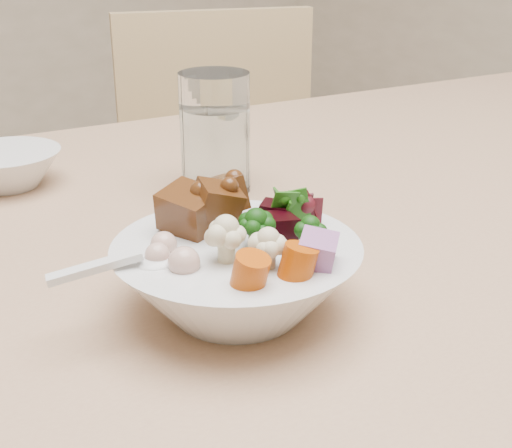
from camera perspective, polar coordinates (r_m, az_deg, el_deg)
name	(u,v)px	position (r m, az deg, el deg)	size (l,w,h in m)	color
dining_table	(364,285)	(0.80, 8.65, -4.86)	(1.89, 1.25, 0.82)	tan
chair_far	(231,213)	(1.55, -2.00, 0.92)	(0.56, 0.56, 0.94)	tan
food_bowl	(237,272)	(0.56, -1.50, -3.87)	(0.19, 0.19, 0.10)	silver
soup_spoon	(143,265)	(0.52, -9.06, -3.24)	(0.10, 0.05, 0.02)	silver
water_glass	(215,138)	(0.81, -3.28, 6.91)	(0.08, 0.08, 0.14)	white
side_bowl	(6,169)	(0.88, -19.34, 4.18)	(0.13, 0.13, 0.04)	silver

